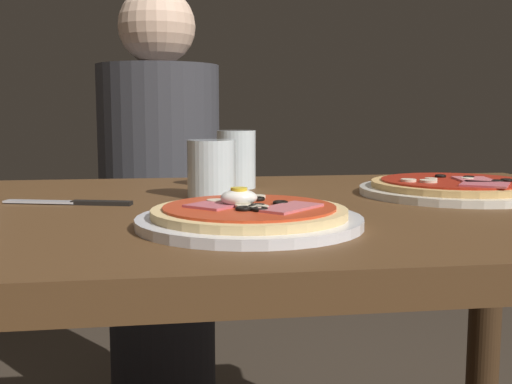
% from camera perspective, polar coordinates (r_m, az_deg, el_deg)
% --- Properties ---
extents(dining_table, '(1.20, 0.79, 0.72)m').
position_cam_1_polar(dining_table, '(0.95, 1.11, -7.99)').
color(dining_table, brown).
rests_on(dining_table, ground).
extents(pizza_foreground, '(0.27, 0.27, 0.05)m').
position_cam_1_polar(pizza_foreground, '(0.75, -0.61, -2.24)').
color(pizza_foreground, white).
rests_on(pizza_foreground, dining_table).
extents(pizza_across_left, '(0.31, 0.31, 0.03)m').
position_cam_1_polar(pizza_across_left, '(1.08, 17.66, 0.37)').
color(pizza_across_left, silver).
rests_on(pizza_across_left, dining_table).
extents(water_glass_near, '(0.08, 0.08, 0.09)m').
position_cam_1_polar(water_glass_near, '(0.99, -4.08, 1.72)').
color(water_glass_near, silver).
rests_on(water_glass_near, dining_table).
extents(water_glass_far, '(0.07, 0.07, 0.10)m').
position_cam_1_polar(water_glass_far, '(1.12, -1.81, 2.65)').
color(water_glass_far, silver).
rests_on(water_glass_far, dining_table).
extents(knife, '(0.19, 0.07, 0.01)m').
position_cam_1_polar(knife, '(0.96, -16.00, -0.91)').
color(knife, silver).
rests_on(knife, dining_table).
extents(diner_person, '(0.32, 0.32, 1.18)m').
position_cam_1_polar(diner_person, '(1.71, -8.67, -2.83)').
color(diner_person, black).
rests_on(diner_person, ground).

